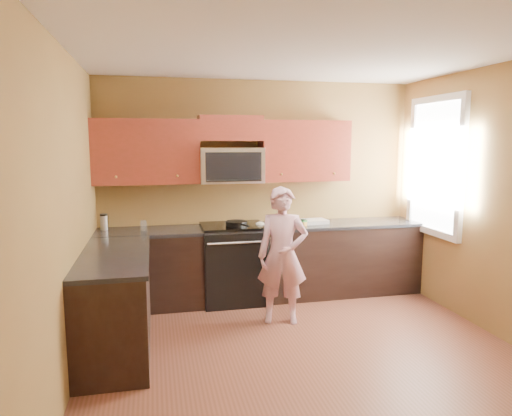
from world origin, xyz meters
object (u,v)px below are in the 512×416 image
object	(u,v)px
microwave	(231,182)
frying_pan	(236,226)
butter_tub	(302,226)
travel_mug	(104,230)
woman	(283,255)
stove	(233,263)

from	to	relation	value
microwave	frying_pan	bearing A→B (deg)	-81.17
frying_pan	butter_tub	size ratio (longest dim) A/B	3.57
butter_tub	microwave	bearing A→B (deg)	166.39
travel_mug	microwave	bearing A→B (deg)	-1.52
woman	microwave	bearing A→B (deg)	129.95
stove	microwave	xyz separation A→B (m)	(0.00, 0.12, 0.97)
stove	travel_mug	distance (m)	1.57
frying_pan	butter_tub	bearing A→B (deg)	-20.58
stove	frying_pan	world-z (taller)	frying_pan
microwave	butter_tub	xyz separation A→B (m)	(0.85, -0.21, -0.53)
frying_pan	butter_tub	distance (m)	0.82
butter_tub	travel_mug	size ratio (longest dim) A/B	0.67
woman	travel_mug	distance (m)	2.13
microwave	frying_pan	distance (m)	0.54
stove	travel_mug	xyz separation A→B (m)	(-1.50, 0.16, 0.45)
frying_pan	microwave	bearing A→B (deg)	79.17
stove	woman	distance (m)	0.90
butter_tub	travel_mug	xyz separation A→B (m)	(-2.35, 0.24, 0.00)
stove	microwave	world-z (taller)	microwave
woman	frying_pan	bearing A→B (deg)	133.73
microwave	butter_tub	distance (m)	1.02
microwave	travel_mug	size ratio (longest dim) A/B	4.05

